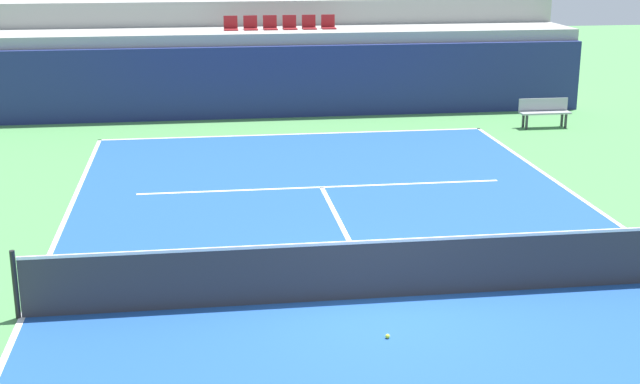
# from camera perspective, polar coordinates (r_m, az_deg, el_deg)

# --- Properties ---
(ground_plane) EXTENTS (80.00, 80.00, 0.00)m
(ground_plane) POSITION_cam_1_polar(r_m,az_deg,el_deg) (14.21, 3.75, -6.80)
(ground_plane) COLOR #4C8C4C
(court_surface) EXTENTS (11.00, 24.00, 0.01)m
(court_surface) POSITION_cam_1_polar(r_m,az_deg,el_deg) (14.20, 3.75, -6.79)
(court_surface) COLOR #1E4C99
(court_surface) RESTS_ON ground_plane
(baseline_far) EXTENTS (11.00, 0.10, 0.00)m
(baseline_far) POSITION_cam_1_polar(r_m,az_deg,el_deg) (25.49, -1.64, 3.72)
(baseline_far) COLOR white
(baseline_far) RESTS_ON court_surface
(sideline_left) EXTENTS (0.10, 24.00, 0.00)m
(sideline_left) POSITION_cam_1_polar(r_m,az_deg,el_deg) (14.20, -18.53, -7.62)
(sideline_left) COLOR white
(sideline_left) RESTS_ON court_surface
(service_line_far) EXTENTS (8.26, 0.10, 0.00)m
(service_line_far) POSITION_cam_1_polar(r_m,az_deg,el_deg) (20.16, 0.11, 0.31)
(service_line_far) COLOR white
(service_line_far) RESTS_ON court_surface
(centre_service_line) EXTENTS (0.10, 6.40, 0.00)m
(centre_service_line) POSITION_cam_1_polar(r_m,az_deg,el_deg) (17.14, 1.61, -2.61)
(centre_service_line) COLOR white
(centre_service_line) RESTS_ON court_surface
(back_wall) EXTENTS (19.05, 0.30, 2.21)m
(back_wall) POSITION_cam_1_polar(r_m,az_deg,el_deg) (27.81, -2.25, 7.07)
(back_wall) COLOR navy
(back_wall) RESTS_ON ground_plane
(stands_tier_lower) EXTENTS (19.05, 2.40, 2.57)m
(stands_tier_lower) POSITION_cam_1_polar(r_m,az_deg,el_deg) (29.11, -2.53, 7.84)
(stands_tier_lower) COLOR #9E9E99
(stands_tier_lower) RESTS_ON ground_plane
(stands_tier_upper) EXTENTS (19.05, 2.40, 3.38)m
(stands_tier_upper) POSITION_cam_1_polar(r_m,az_deg,el_deg) (31.42, -2.96, 9.20)
(stands_tier_upper) COLOR #9E9E99
(stands_tier_upper) RESTS_ON ground_plane
(seating_row_lower) EXTENTS (3.58, 0.44, 0.44)m
(seating_row_lower) POSITION_cam_1_polar(r_m,az_deg,el_deg) (29.03, -2.58, 10.61)
(seating_row_lower) COLOR maroon
(seating_row_lower) RESTS_ON stands_tier_lower
(tennis_net) EXTENTS (11.08, 0.08, 1.07)m
(tennis_net) POSITION_cam_1_polar(r_m,az_deg,el_deg) (14.01, 3.79, -4.89)
(tennis_net) COLOR black
(tennis_net) RESTS_ON court_surface
(player_bench) EXTENTS (1.50, 0.40, 0.85)m
(player_bench) POSITION_cam_1_polar(r_m,az_deg,el_deg) (27.18, 14.16, 5.09)
(player_bench) COLOR #99999E
(player_bench) RESTS_ON ground_plane
(tennis_ball_0) EXTENTS (0.07, 0.07, 0.07)m
(tennis_ball_0) POSITION_cam_1_polar(r_m,az_deg,el_deg) (12.86, 4.35, -9.19)
(tennis_ball_0) COLOR #CCE033
(tennis_ball_0) RESTS_ON court_surface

